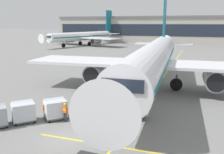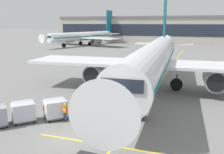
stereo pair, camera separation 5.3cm
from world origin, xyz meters
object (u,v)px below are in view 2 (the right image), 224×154
Objects in this scene: belt_loader at (92,102)px; safety_cone_nose_mark at (98,89)px; parked_airplane at (153,60)px; ground_crew_by_loader at (65,111)px; safety_cone_engine_keepout at (93,88)px; safety_cone_wingtip at (100,86)px; baggage_cart_lead at (55,108)px; ground_crew_by_carts at (46,109)px; baggage_cart_second at (23,111)px; ground_crew_marshaller at (82,106)px; ground_crew_wingwalker at (77,100)px; distant_airplane at (84,36)px.

belt_loader is 7.42m from safety_cone_nose_mark.
ground_crew_by_loader is at bearing -112.14° from parked_airplane.
safety_cone_wingtip is at bearing 57.11° from safety_cone_engine_keepout.
baggage_cart_lead is at bearing -89.12° from safety_cone_wingtip.
ground_crew_by_carts is at bearing -178.47° from ground_crew_by_loader.
baggage_cart_lead and baggage_cart_second have the same top height.
parked_airplane reaches higher than ground_crew_marshaller.
safety_cone_engine_keepout is 1.02× the size of safety_cone_wingtip.
baggage_cart_lead is at bearing 35.43° from baggage_cart_second.
baggage_cart_lead reaches higher than ground_crew_wingwalker.
distant_airplane reaches higher than safety_cone_wingtip.
baggage_cart_second is at bearing -159.67° from ground_crew_by_loader.
ground_crew_by_carts is 78.91m from distant_airplane.
ground_crew_by_loader is (-5.44, -13.36, -3.07)m from parked_airplane.
ground_crew_wingwalker is (-0.55, 3.43, 0.00)m from ground_crew_by_loader.
safety_cone_nose_mark is (-2.23, 7.06, -0.57)m from belt_loader.
ground_crew_by_loader is at bearing -113.25° from ground_crew_marshaller.
baggage_cart_lead is 10.23m from safety_cone_nose_mark.
baggage_cart_lead reaches higher than safety_cone_nose_mark.
parked_airplane is 14.94m from baggage_cart_lead.
distant_airplane is (-32.60, 72.63, 2.54)m from ground_crew_by_loader.
ground_crew_by_loader is 1.00× the size of ground_crew_marshaller.
safety_cone_nose_mark is at bearing 85.31° from ground_crew_by_carts.
ground_crew_by_loader is at bearing -83.99° from safety_cone_nose_mark.
safety_cone_engine_keepout is (-2.02, 10.87, -0.64)m from ground_crew_by_loader.
ground_crew_by_loader reaches higher than safety_cone_nose_mark.
safety_cone_engine_keepout is (-0.05, 10.93, -0.64)m from ground_crew_by_carts.
parked_airplane reaches higher than distant_airplane.
safety_cone_nose_mark is at bearing -77.92° from safety_cone_wingtip.
belt_loader reaches higher than baggage_cart_lead.
distant_airplane is (-31.49, 62.08, 3.17)m from safety_cone_nose_mark.
ground_crew_by_carts is 3.39m from ground_crew_marshaller.
ground_crew_by_carts is at bearing -153.16° from baggage_cart_lead.
safety_cone_wingtip is (-0.18, 11.52, -0.65)m from baggage_cart_lead.
parked_airplane reaches higher than safety_cone_nose_mark.
distant_airplane is (-31.21, 60.77, 3.18)m from safety_cone_wingtip.
baggage_cart_second is at bearing -96.97° from safety_cone_engine_keepout.
parked_airplane is at bearing 58.60° from baggage_cart_second.
baggage_cart_second is (-2.30, -1.64, 0.00)m from baggage_cart_lead.
baggage_cart_second is at bearing -134.00° from belt_loader.
safety_cone_nose_mark is (2.40, 11.85, -0.64)m from baggage_cart_second.
safety_cone_wingtip is at bearing 80.83° from baggage_cart_second.
distant_airplane is at bearing 115.28° from ground_crew_marshaller.
belt_loader reaches higher than safety_cone_nose_mark.
belt_loader is 1.84× the size of baggage_cart_second.
parked_airplane is 25.04× the size of ground_crew_wingwalker.
belt_loader reaches higher than ground_crew_by_loader.
ground_crew_marshaller is (-0.31, -1.61, 0.07)m from belt_loader.
ground_crew_marshaller is (4.32, 3.18, -0.00)m from baggage_cart_second.
safety_cone_wingtip is (0.59, 11.91, -0.65)m from ground_crew_by_carts.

